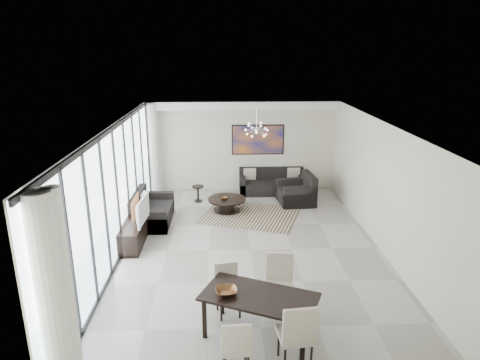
{
  "coord_description": "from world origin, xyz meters",
  "views": [
    {
      "loc": [
        -0.58,
        -8.97,
        4.49
      ],
      "look_at": [
        -0.19,
        1.43,
        1.25
      ],
      "focal_mm": 32.0,
      "sensor_mm": 36.0,
      "label": 1
    }
  ],
  "objects_px": {
    "coffee_table": "(227,204)",
    "sofa_main": "(272,185)",
    "tv_console": "(134,231)",
    "television": "(139,211)",
    "dining_table": "(259,300)"
  },
  "relations": [
    {
      "from": "tv_console",
      "to": "television",
      "type": "distance_m",
      "value": 0.59
    },
    {
      "from": "sofa_main",
      "to": "dining_table",
      "type": "xyz_separation_m",
      "value": [
        -1.0,
        -7.17,
        0.41
      ]
    },
    {
      "from": "coffee_table",
      "to": "television",
      "type": "height_order",
      "value": "television"
    },
    {
      "from": "sofa_main",
      "to": "tv_console",
      "type": "distance_m",
      "value": 5.13
    },
    {
      "from": "coffee_table",
      "to": "dining_table",
      "type": "bearing_deg",
      "value": -85.18
    },
    {
      "from": "tv_console",
      "to": "dining_table",
      "type": "bearing_deg",
      "value": -53.25
    },
    {
      "from": "sofa_main",
      "to": "television",
      "type": "xyz_separation_m",
      "value": [
        -3.54,
        -3.62,
        0.58
      ]
    },
    {
      "from": "coffee_table",
      "to": "tv_console",
      "type": "relative_size",
      "value": 0.62
    },
    {
      "from": "coffee_table",
      "to": "sofa_main",
      "type": "bearing_deg",
      "value": 47.35
    },
    {
      "from": "tv_console",
      "to": "sofa_main",
      "type": "bearing_deg",
      "value": 43.74
    },
    {
      "from": "television",
      "to": "dining_table",
      "type": "relative_size",
      "value": 0.5
    },
    {
      "from": "coffee_table",
      "to": "sofa_main",
      "type": "relative_size",
      "value": 0.52
    },
    {
      "from": "tv_console",
      "to": "television",
      "type": "bearing_deg",
      "value": -24.05
    },
    {
      "from": "sofa_main",
      "to": "tv_console",
      "type": "bearing_deg",
      "value": -136.26
    },
    {
      "from": "sofa_main",
      "to": "dining_table",
      "type": "height_order",
      "value": "sofa_main"
    }
  ]
}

